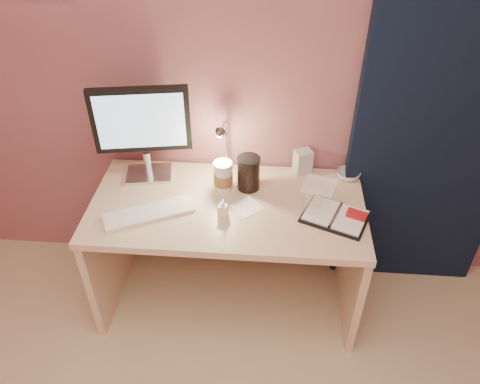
# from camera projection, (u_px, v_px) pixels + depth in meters

# --- Properties ---
(room) EXTENTS (3.50, 3.50, 3.50)m
(room) POSITION_uv_depth(u_px,v_px,m) (423.00, 111.00, 2.32)
(room) COLOR #C6B28E
(room) RESTS_ON ground
(desk) EXTENTS (1.40, 0.70, 0.73)m
(desk) POSITION_uv_depth(u_px,v_px,m) (229.00, 227.00, 2.58)
(desk) COLOR beige
(desk) RESTS_ON ground
(monitor) EXTENTS (0.49, 0.21, 0.53)m
(monitor) POSITION_uv_depth(u_px,v_px,m) (142.00, 125.00, 2.38)
(monitor) COLOR silver
(monitor) RESTS_ON desk
(keyboard) EXTENTS (0.46, 0.31, 0.02)m
(keyboard) POSITION_uv_depth(u_px,v_px,m) (149.00, 213.00, 2.31)
(keyboard) COLOR white
(keyboard) RESTS_ON desk
(planner) EXTENTS (0.37, 0.33, 0.05)m
(planner) POSITION_uv_depth(u_px,v_px,m) (337.00, 216.00, 2.29)
(planner) COLOR black
(planner) RESTS_ON desk
(paper_a) EXTENTS (0.18, 0.18, 0.00)m
(paper_a) POSITION_uv_depth(u_px,v_px,m) (247.00, 207.00, 2.36)
(paper_a) COLOR white
(paper_a) RESTS_ON desk
(paper_b) EXTENTS (0.22, 0.22, 0.00)m
(paper_b) POSITION_uv_depth(u_px,v_px,m) (319.00, 186.00, 2.50)
(paper_b) COLOR white
(paper_b) RESTS_ON desk
(coffee_cup) EXTENTS (0.10, 0.10, 0.16)m
(coffee_cup) POSITION_uv_depth(u_px,v_px,m) (223.00, 177.00, 2.44)
(coffee_cup) COLOR silver
(coffee_cup) RESTS_ON desk
(clear_cup) EXTENTS (0.08, 0.08, 0.14)m
(clear_cup) POSITION_uv_depth(u_px,v_px,m) (313.00, 202.00, 2.28)
(clear_cup) COLOR white
(clear_cup) RESTS_ON desk
(bowl) EXTENTS (0.15, 0.15, 0.04)m
(bowl) POSITION_uv_depth(u_px,v_px,m) (348.00, 175.00, 2.55)
(bowl) COLOR silver
(bowl) RESTS_ON desk
(lotion_bottle) EXTENTS (0.05, 0.05, 0.10)m
(lotion_bottle) POSITION_uv_depth(u_px,v_px,m) (223.00, 208.00, 2.28)
(lotion_bottle) COLOR silver
(lotion_bottle) RESTS_ON desk
(dark_jar) EXTENTS (0.12, 0.12, 0.17)m
(dark_jar) POSITION_uv_depth(u_px,v_px,m) (248.00, 175.00, 2.44)
(dark_jar) COLOR black
(dark_jar) RESTS_ON desk
(product_box) EXTENTS (0.11, 0.10, 0.14)m
(product_box) POSITION_uv_depth(u_px,v_px,m) (303.00, 161.00, 2.56)
(product_box) COLOR silver
(product_box) RESTS_ON desk
(desk_lamp) EXTENTS (0.09, 0.20, 0.33)m
(desk_lamp) POSITION_uv_depth(u_px,v_px,m) (227.00, 145.00, 2.44)
(desk_lamp) COLOR silver
(desk_lamp) RESTS_ON desk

